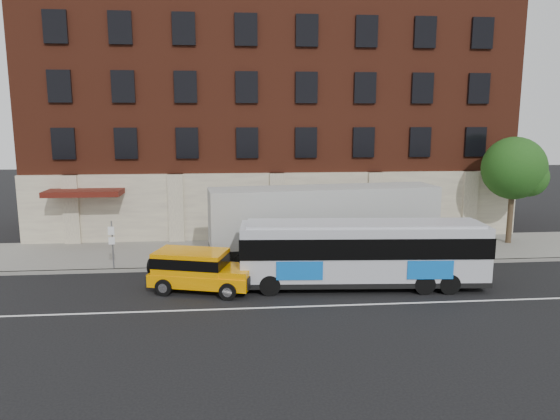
{
  "coord_description": "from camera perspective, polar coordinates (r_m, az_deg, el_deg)",
  "views": [
    {
      "loc": [
        -2.61,
        -18.94,
        7.38
      ],
      "look_at": [
        -0.39,
        5.5,
        3.03
      ],
      "focal_mm": 33.28,
      "sensor_mm": 36.0,
      "label": 1
    }
  ],
  "objects": [
    {
      "name": "yellow_suv",
      "position": [
        22.76,
        -9.06,
        -6.32
      ],
      "size": [
        4.75,
        2.94,
        1.76
      ],
      "color": "#FF9A00",
      "rests_on": "ground"
    },
    {
      "name": "shipping_container",
      "position": [
        26.89,
        4.86,
        -1.66
      ],
      "size": [
        11.95,
        3.67,
        3.92
      ],
      "color": "black",
      "rests_on": "ground"
    },
    {
      "name": "lane_line",
      "position": [
        20.96,
        2.34,
        -10.56
      ],
      "size": [
        60.0,
        0.12,
        0.01
      ],
      "primitive_type": "cube",
      "color": "silver",
      "rests_on": "ground"
    },
    {
      "name": "street_tree",
      "position": [
        32.83,
        24.37,
        3.96
      ],
      "size": [
        3.6,
        3.6,
        6.2
      ],
      "color": "#37281B",
      "rests_on": "sidewalk"
    },
    {
      "name": "kerb",
      "position": [
        26.12,
        0.75,
        -6.19
      ],
      "size": [
        60.0,
        0.25,
        0.15
      ],
      "primitive_type": "cube",
      "color": "gray",
      "rests_on": "ground"
    },
    {
      "name": "sidewalk",
      "position": [
        29.0,
        0.14,
        -4.54
      ],
      "size": [
        60.0,
        6.0,
        0.15
      ],
      "primitive_type": "cube",
      "color": "gray",
      "rests_on": "ground"
    },
    {
      "name": "sign_pole",
      "position": [
        26.45,
        -17.95,
        -3.4
      ],
      "size": [
        0.3,
        0.2,
        2.5
      ],
      "color": "gray",
      "rests_on": "ground"
    },
    {
      "name": "building",
      "position": [
        35.96,
        -1.06,
        10.37
      ],
      "size": [
        30.0,
        12.1,
        15.0
      ],
      "color": "#5C2515",
      "rests_on": "sidewalk"
    },
    {
      "name": "ground",
      "position": [
        20.5,
        2.52,
        -11.06
      ],
      "size": [
        120.0,
        120.0,
        0.0
      ],
      "primitive_type": "plane",
      "color": "black",
      "rests_on": "ground"
    },
    {
      "name": "city_bus",
      "position": [
        23.07,
        9.11,
        -4.54
      ],
      "size": [
        10.85,
        3.02,
        2.94
      ],
      "color": "#BABBC4",
      "rests_on": "ground"
    }
  ]
}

